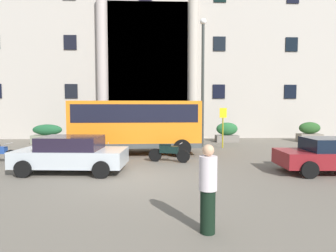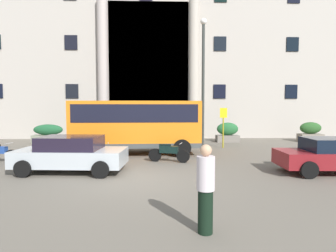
% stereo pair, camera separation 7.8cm
% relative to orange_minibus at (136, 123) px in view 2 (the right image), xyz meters
% --- Properties ---
extents(ground_plane, '(80.00, 64.00, 0.12)m').
position_rel_orange_minibus_xyz_m(ground_plane, '(0.25, -5.50, -1.74)').
color(ground_plane, '#655D52').
extents(office_building_facade, '(43.85, 9.65, 17.13)m').
position_rel_orange_minibus_xyz_m(office_building_facade, '(0.25, 11.98, 6.88)').
color(office_building_facade, '#B0A79C').
rests_on(office_building_facade, ground_plane).
extents(orange_minibus, '(6.74, 2.78, 2.83)m').
position_rel_orange_minibus_xyz_m(orange_minibus, '(0.00, 0.00, 0.00)').
color(orange_minibus, orange).
rests_on(orange_minibus, ground_plane).
extents(bus_stop_sign, '(0.44, 0.08, 2.46)m').
position_rel_orange_minibus_xyz_m(bus_stop_sign, '(5.17, 2.07, -0.15)').
color(bus_stop_sign, '#9D921A').
rests_on(bus_stop_sign, ground_plane).
extents(hedge_planter_east, '(2.10, 0.76, 1.32)m').
position_rel_orange_minibus_xyz_m(hedge_planter_east, '(-6.51, 4.78, -1.05)').
color(hedge_planter_east, gray).
rests_on(hedge_planter_east, ground_plane).
extents(hedge_planter_far_east, '(1.61, 0.82, 1.41)m').
position_rel_orange_minibus_xyz_m(hedge_planter_far_east, '(6.18, 5.04, -1.00)').
color(hedge_planter_far_east, slate).
rests_on(hedge_planter_far_east, ground_plane).
extents(hedge_planter_far_west, '(1.55, 0.74, 1.52)m').
position_rel_orange_minibus_xyz_m(hedge_planter_far_west, '(2.87, 5.31, -0.95)').
color(hedge_planter_far_west, '#6D6158').
rests_on(hedge_planter_far_west, ground_plane).
extents(hedge_planter_west, '(1.62, 0.87, 1.43)m').
position_rel_orange_minibus_xyz_m(hedge_planter_west, '(12.21, 4.87, -0.99)').
color(hedge_planter_west, gray).
rests_on(hedge_planter_west, ground_plane).
extents(parked_hatchback_near, '(4.26, 2.29, 1.39)m').
position_rel_orange_minibus_xyz_m(parked_hatchback_near, '(-2.21, -4.19, -0.97)').
color(parked_hatchback_near, '#AFB7BC').
rests_on(parked_hatchback_near, ground_plane).
extents(motorcycle_far_end, '(1.88, 0.75, 0.89)m').
position_rel_orange_minibus_xyz_m(motorcycle_far_end, '(1.61, -2.36, -1.23)').
color(motorcycle_far_end, black).
rests_on(motorcycle_far_end, ground_plane).
extents(motorcycle_near_kerb, '(1.89, 0.60, 0.89)m').
position_rel_orange_minibus_xyz_m(motorcycle_near_kerb, '(-1.70, -2.35, -1.23)').
color(motorcycle_near_kerb, black).
rests_on(motorcycle_near_kerb, ground_plane).
extents(pedestrian_woman_dark_dress, '(0.36, 0.36, 1.78)m').
position_rel_orange_minibus_xyz_m(pedestrian_woman_dark_dress, '(2.09, -9.70, -0.78)').
color(pedestrian_woman_dark_dress, black).
rests_on(pedestrian_woman_dark_dress, ground_plane).
extents(lamppost_plaza_centre, '(0.40, 0.40, 8.00)m').
position_rel_orange_minibus_xyz_m(lamppost_plaza_centre, '(3.99, 2.62, 2.95)').
color(lamppost_plaza_centre, '#303532').
rests_on(lamppost_plaza_centre, ground_plane).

